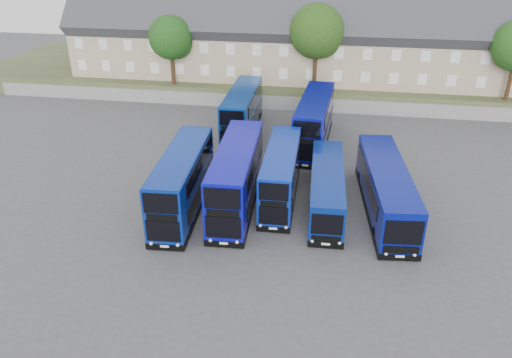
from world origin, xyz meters
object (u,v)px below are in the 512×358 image
Objects in this scene: dd_front_left at (183,183)px; tree_west at (172,39)px; tree_mid at (318,33)px; dd_front_mid at (236,178)px; coach_east_a at (327,189)px.

tree_west is at bearing 105.23° from dd_front_left.
tree_mid reaches higher than tree_west.
dd_front_left is 25.80m from tree_west.
dd_front_left is at bearing -164.86° from dd_front_mid.
tree_mid is at bearing 1.79° from tree_west.
coach_east_a is at bearing -84.42° from tree_mid.
tree_mid is (7.83, 24.47, 5.96)m from dd_front_left.
tree_west is (-11.80, 22.80, 4.85)m from dd_front_mid.
dd_front_mid is 1.04× the size of coach_east_a.
tree_mid reaches higher than coach_east_a.
coach_east_a is 1.19× the size of tree_mid.
coach_east_a is 29.11m from tree_west.
dd_front_left reaches higher than coach_east_a.
tree_west is at bearing 114.56° from dd_front_mid.
dd_front_left is at bearing -171.30° from coach_east_a.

